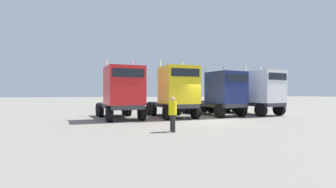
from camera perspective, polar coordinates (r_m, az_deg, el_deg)
ground at (r=16.97m, az=9.18°, el=-6.16°), size 200.00×200.00×0.00m
semi_truck_red at (r=17.71m, az=-10.59°, el=0.43°), size 3.51×6.30×4.30m
semi_truck_yellow at (r=18.49m, az=1.83°, el=0.65°), size 3.14×5.94×4.42m
semi_truck_navy at (r=20.54m, az=12.16°, el=0.17°), size 3.88×6.53×4.16m
semi_truck_white at (r=22.53m, az=20.26°, el=0.33°), size 4.02×6.82×4.32m
visitor_in_hivis at (r=11.98m, az=1.10°, el=-4.09°), size 0.43×0.45×1.70m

